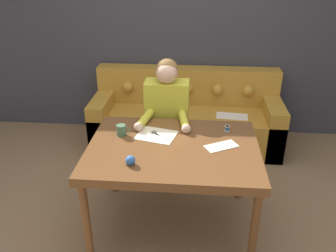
{
  "coord_description": "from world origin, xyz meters",
  "views": [
    {
      "loc": [
        0.24,
        -2.42,
        2.15
      ],
      "look_at": [
        0.02,
        0.13,
        0.88
      ],
      "focal_mm": 38.0,
      "sensor_mm": 36.0,
      "label": 1
    }
  ],
  "objects_px": {
    "person": "(167,124)",
    "pin_cushion": "(130,161)",
    "mug": "(121,130)",
    "dining_table": "(173,154)",
    "thread_spool": "(227,129)",
    "couch": "(186,119)",
    "scissors": "(156,134)"
  },
  "relations": [
    {
      "from": "person",
      "to": "mug",
      "type": "height_order",
      "value": "person"
    },
    {
      "from": "couch",
      "to": "pin_cushion",
      "type": "bearing_deg",
      "value": -100.72
    },
    {
      "from": "dining_table",
      "to": "pin_cushion",
      "type": "bearing_deg",
      "value": -134.41
    },
    {
      "from": "person",
      "to": "pin_cushion",
      "type": "distance_m",
      "value": 0.97
    },
    {
      "from": "person",
      "to": "scissors",
      "type": "xyz_separation_m",
      "value": [
        -0.05,
        -0.47,
        0.13
      ]
    },
    {
      "from": "couch",
      "to": "mug",
      "type": "xyz_separation_m",
      "value": [
        -0.49,
        -1.34,
        0.51
      ]
    },
    {
      "from": "couch",
      "to": "person",
      "type": "height_order",
      "value": "person"
    },
    {
      "from": "couch",
      "to": "dining_table",
      "type": "bearing_deg",
      "value": -92.08
    },
    {
      "from": "dining_table",
      "to": "pin_cushion",
      "type": "relative_size",
      "value": 18.62
    },
    {
      "from": "couch",
      "to": "mug",
      "type": "distance_m",
      "value": 1.52
    },
    {
      "from": "person",
      "to": "pin_cushion",
      "type": "relative_size",
      "value": 17.97
    },
    {
      "from": "couch",
      "to": "thread_spool",
      "type": "xyz_separation_m",
      "value": [
        0.38,
        -1.2,
        0.49
      ]
    },
    {
      "from": "dining_table",
      "to": "scissors",
      "type": "height_order",
      "value": "scissors"
    },
    {
      "from": "thread_spool",
      "to": "pin_cushion",
      "type": "distance_m",
      "value": 0.93
    },
    {
      "from": "couch",
      "to": "thread_spool",
      "type": "height_order",
      "value": "couch"
    },
    {
      "from": "scissors",
      "to": "mug",
      "type": "bearing_deg",
      "value": -172.97
    },
    {
      "from": "scissors",
      "to": "pin_cushion",
      "type": "relative_size",
      "value": 2.51
    },
    {
      "from": "person",
      "to": "scissors",
      "type": "bearing_deg",
      "value": -95.87
    },
    {
      "from": "couch",
      "to": "mug",
      "type": "bearing_deg",
      "value": -110.07
    },
    {
      "from": "person",
      "to": "thread_spool",
      "type": "height_order",
      "value": "person"
    },
    {
      "from": "dining_table",
      "to": "couch",
      "type": "distance_m",
      "value": 1.55
    },
    {
      "from": "person",
      "to": "pin_cushion",
      "type": "xyz_separation_m",
      "value": [
        -0.18,
        -0.94,
        0.16
      ]
    },
    {
      "from": "couch",
      "to": "person",
      "type": "xyz_separation_m",
      "value": [
        -0.16,
        -0.84,
        0.33
      ]
    },
    {
      "from": "pin_cushion",
      "to": "dining_table",
      "type": "bearing_deg",
      "value": 45.59
    },
    {
      "from": "pin_cushion",
      "to": "couch",
      "type": "bearing_deg",
      "value": 79.28
    },
    {
      "from": "couch",
      "to": "pin_cushion",
      "type": "xyz_separation_m",
      "value": [
        -0.34,
        -1.79,
        0.5
      ]
    },
    {
      "from": "person",
      "to": "scissors",
      "type": "relative_size",
      "value": 7.15
    },
    {
      "from": "thread_spool",
      "to": "pin_cushion",
      "type": "relative_size",
      "value": 0.63
    },
    {
      "from": "thread_spool",
      "to": "pin_cushion",
      "type": "xyz_separation_m",
      "value": [
        -0.72,
        -0.59,
        0.01
      ]
    },
    {
      "from": "scissors",
      "to": "dining_table",
      "type": "bearing_deg",
      "value": -50.16
    },
    {
      "from": "dining_table",
      "to": "thread_spool",
      "type": "relative_size",
      "value": 29.58
    },
    {
      "from": "dining_table",
      "to": "couch",
      "type": "relative_size",
      "value": 0.61
    }
  ]
}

